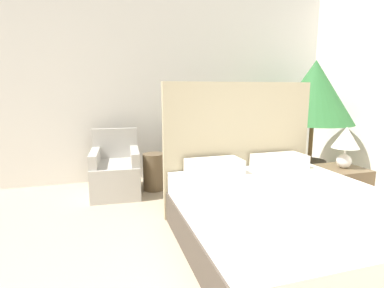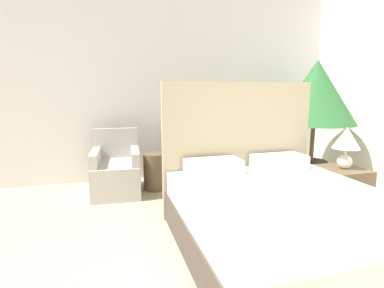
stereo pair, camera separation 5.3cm
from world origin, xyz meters
TOP-DOWN VIEW (x-y plane):
  - wall_back at (0.00, 3.74)m, footprint 10.00×0.06m
  - bed at (0.51, 1.24)m, footprint 1.68×1.97m
  - armchair_near_window_left at (-0.77, 3.10)m, footprint 0.65×0.76m
  - armchair_near_window_right at (0.24, 3.10)m, footprint 0.64×0.75m
  - potted_palm at (2.03, 2.87)m, footprint 1.13×1.13m
  - nightstand at (1.64, 1.84)m, footprint 0.47×0.47m
  - table_lamp at (1.65, 1.83)m, footprint 0.29×0.29m
  - side_table at (-0.27, 3.12)m, footprint 0.29×0.29m

SIDE VIEW (x-z plane):
  - nightstand at x=1.64m, z-range 0.00..0.48m
  - side_table at x=-0.27m, z-range 0.00..0.50m
  - armchair_near_window_left at x=-0.77m, z-range -0.15..0.68m
  - armchair_near_window_right at x=0.24m, z-range -0.15..0.68m
  - bed at x=0.51m, z-range -0.41..1.01m
  - table_lamp at x=1.65m, z-range 0.55..1.01m
  - potted_palm at x=2.03m, z-range 0.36..2.12m
  - wall_back at x=0.00m, z-range 0.00..2.90m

